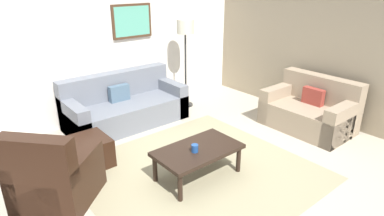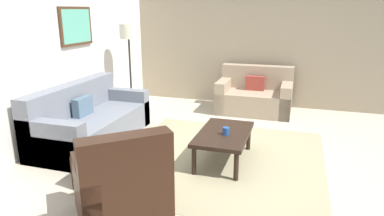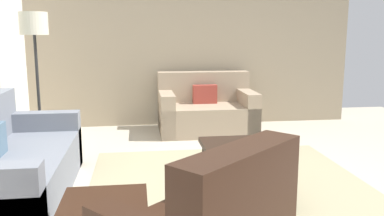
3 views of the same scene
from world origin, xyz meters
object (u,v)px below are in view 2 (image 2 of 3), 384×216
Objects in this scene: couch_main at (88,122)px; lamp_standing at (129,41)px; armchair_leather at (123,192)px; ottoman at (107,167)px; coffee_table at (224,136)px; framed_artwork at (76,26)px; couch_loveseat at (255,96)px; cup at (226,131)px.

lamp_standing is at bearing -1.92° from couch_main.
armchair_leather is (-1.71, -1.53, 0.01)m from couch_main.
ottoman is 0.33× the size of lamp_standing.
coffee_table is 1.40× the size of framed_artwork.
armchair_leather is 1.72m from coffee_table.
couch_loveseat is at bearing -54.99° from framed_artwork.
framed_artwork is at bearing 39.26° from couch_main.
ottoman is 1.53m from cup.
coffee_table is (-0.11, -2.15, 0.06)m from couch_main.
couch_main reaches higher than ottoman.
lamp_standing reaches higher than ottoman.
ottoman is 5.72× the size of cup.
framed_artwork is (-1.86, 2.66, 1.40)m from couch_loveseat.
framed_artwork is (-0.85, 0.47, 0.29)m from lamp_standing.
cup is (-0.19, -2.19, 0.16)m from couch_main.
cup is at bearing -126.09° from lamp_standing.
couch_main is at bearing 41.88° from ottoman.
ottoman is at bearing 126.66° from cup.
armchair_leather is at bearing -154.25° from lamp_standing.
couch_main is 1.46× the size of couch_loveseat.
armchair_leather is 2.02× the size of ottoman.
coffee_table is (1.61, -0.62, 0.05)m from armchair_leather.
coffee_table is at bearing -92.85° from couch_main.
cup is (-0.09, -0.04, 0.10)m from coffee_table.
lamp_standing is at bearing -28.90° from framed_artwork.
ottoman is (0.62, 0.55, -0.11)m from armchair_leather.
couch_loveseat is 2.49m from coffee_table.
couch_loveseat reaches higher than ottoman.
armchair_leather is at bearing 170.30° from couch_loveseat.
coffee_table is 0.14m from cup.
couch_main is at bearing 178.08° from lamp_standing.
couch_loveseat is at bearing -19.80° from ottoman.
couch_main is at bearing 84.95° from cup.
cup is (0.90, -1.21, 0.26)m from ottoman.
ottoman is at bearing 130.20° from coffee_table.
lamp_standing is (1.37, -0.05, 1.11)m from couch_main.
couch_main is at bearing 41.85° from armchair_leather.
couch_loveseat is 1.25× the size of armchair_leather.
couch_main is 1.20× the size of lamp_standing.
couch_main reaches higher than coffee_table.
framed_artwork reaches higher than cup.
couch_loveseat is 3.53m from framed_artwork.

